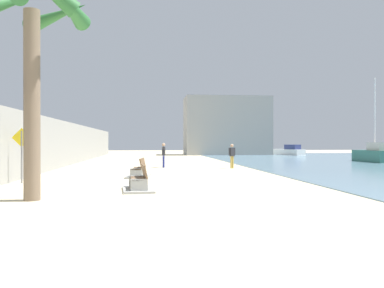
{
  "coord_description": "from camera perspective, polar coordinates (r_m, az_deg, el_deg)",
  "views": [
    {
      "loc": [
        -0.96,
        -10.88,
        1.8
      ],
      "look_at": [
        2.08,
        17.71,
        1.67
      ],
      "focal_mm": 37.48,
      "sensor_mm": 36.0,
      "label": 1
    }
  ],
  "objects": [
    {
      "name": "person_standing",
      "position": [
        28.4,
        -4.07,
        -1.32
      ],
      "size": [
        0.23,
        0.52,
        1.74
      ],
      "color": "navy",
      "rests_on": "ground"
    },
    {
      "name": "seawall",
      "position": [
        29.61,
        -18.82,
        -0.01
      ],
      "size": [
        0.8,
        64.0,
        3.34
      ],
      "primitive_type": "cube",
      "color": "#9E9E99",
      "rests_on": "ground"
    },
    {
      "name": "bench_far",
      "position": [
        20.87,
        -7.6,
        -4.05
      ],
      "size": [
        1.31,
        2.2,
        0.98
      ],
      "color": "#9E9E99",
      "rests_on": "ground"
    },
    {
      "name": "bench_near",
      "position": [
        15.09,
        -7.6,
        -5.71
      ],
      "size": [
        1.28,
        2.19,
        0.98
      ],
      "color": "#9E9E99",
      "rests_on": "ground"
    },
    {
      "name": "boat_mid_bay",
      "position": [
        57.03,
        13.71,
        -0.98
      ],
      "size": [
        3.22,
        5.25,
        1.43
      ],
      "color": "white",
      "rests_on": "water_bay"
    },
    {
      "name": "harbor_building",
      "position": [
        57.99,
        4.93,
        2.56
      ],
      "size": [
        12.0,
        6.0,
        8.25
      ],
      "primitive_type": "cube",
      "color": "#9E9E99",
      "rests_on": "ground"
    },
    {
      "name": "pedestrian_sign",
      "position": [
        19.05,
        -23.07,
        -0.63
      ],
      "size": [
        0.85,
        0.08,
        2.43
      ],
      "color": "slate",
      "rests_on": "ground"
    },
    {
      "name": "person_walking",
      "position": [
        27.72,
        5.71,
        -1.45
      ],
      "size": [
        0.5,
        0.28,
        1.68
      ],
      "color": "gold",
      "rests_on": "ground"
    },
    {
      "name": "ground_plane",
      "position": [
        28.95,
        -4.16,
        -3.31
      ],
      "size": [
        120.0,
        120.0,
        0.0
      ],
      "primitive_type": "plane",
      "color": "beige"
    },
    {
      "name": "boat_nearest",
      "position": [
        39.39,
        24.83,
        -1.31
      ],
      "size": [
        2.22,
        4.63,
        7.59
      ],
      "color": "#337060",
      "rests_on": "water_bay"
    },
    {
      "name": "palm_tree",
      "position": [
        13.74,
        -21.49,
        15.12
      ],
      "size": [
        3.52,
        3.6,
        7.32
      ],
      "color": "#7A6651",
      "rests_on": "ground"
    }
  ]
}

